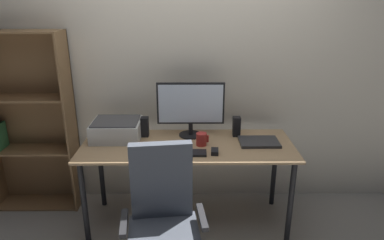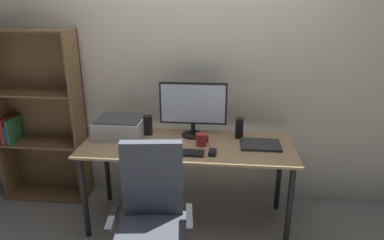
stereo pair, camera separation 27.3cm
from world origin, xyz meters
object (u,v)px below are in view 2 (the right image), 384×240
object	(u,v)px
monitor	(193,106)
speaker_left	(148,125)
laptop	(260,145)
printer	(120,127)
keyboard	(186,153)
mouse	(212,152)
bookshelf	(40,118)
coffee_mug	(201,140)
speaker_right	(239,128)
office_chair	(152,228)
desk	(188,153)

from	to	relation	value
monitor	speaker_left	xyz separation A→B (m)	(-0.39, -0.01, -0.18)
laptop	printer	distance (m)	1.19
keyboard	laptop	bearing A→B (deg)	20.70
speaker_left	mouse	bearing A→B (deg)	-31.91
monitor	bookshelf	distance (m)	1.48
printer	bookshelf	distance (m)	0.86
coffee_mug	speaker_right	distance (m)	0.37
bookshelf	speaker_right	bearing A→B (deg)	-4.68
speaker_right	office_chair	size ratio (longest dim) A/B	0.17
monitor	office_chair	world-z (taller)	monitor
desk	laptop	size ratio (longest dim) A/B	5.38
coffee_mug	bookshelf	world-z (taller)	bookshelf
speaker_right	printer	world-z (taller)	speaker_right
office_chair	mouse	bearing A→B (deg)	50.48
monitor	speaker_right	xyz separation A→B (m)	(0.39, -0.01, -0.18)
printer	speaker_left	bearing A→B (deg)	12.24
printer	laptop	bearing A→B (deg)	-5.43
desk	monitor	world-z (taller)	monitor
mouse	coffee_mug	size ratio (longest dim) A/B	0.94
monitor	laptop	world-z (taller)	monitor
mouse	laptop	size ratio (longest dim) A/B	0.30
office_chair	keyboard	bearing A→B (deg)	67.40
office_chair	desk	bearing A→B (deg)	71.57
monitor	speaker_left	size ratio (longest dim) A/B	3.34
monitor	bookshelf	size ratio (longest dim) A/B	0.35
monitor	speaker_right	distance (m)	0.43
mouse	speaker_right	xyz separation A→B (m)	(0.21, 0.36, 0.07)
mouse	laptop	world-z (taller)	mouse
desk	mouse	world-z (taller)	mouse
desk	office_chair	distance (m)	0.78
monitor	keyboard	size ratio (longest dim) A/B	1.96
monitor	speaker_left	bearing A→B (deg)	-178.86
bookshelf	coffee_mug	bearing A→B (deg)	-12.78
keyboard	bookshelf	size ratio (longest dim) A/B	0.18
keyboard	printer	world-z (taller)	printer
monitor	speaker_left	world-z (taller)	monitor
printer	office_chair	size ratio (longest dim) A/B	0.40
desk	printer	world-z (taller)	printer
printer	bookshelf	world-z (taller)	bookshelf
monitor	mouse	bearing A→B (deg)	-63.50
coffee_mug	bookshelf	size ratio (longest dim) A/B	0.06
desk	coffee_mug	world-z (taller)	coffee_mug
speaker_right	office_chair	xyz separation A→B (m)	(-0.57, -0.92, -0.37)
coffee_mug	laptop	size ratio (longest dim) A/B	0.32
laptop	speaker_left	size ratio (longest dim) A/B	1.88
office_chair	speaker_left	bearing A→B (deg)	96.41
desk	speaker_right	size ratio (longest dim) A/B	10.13
speaker_right	bookshelf	distance (m)	1.86
desk	speaker_left	distance (m)	0.44
keyboard	speaker_left	distance (m)	0.53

